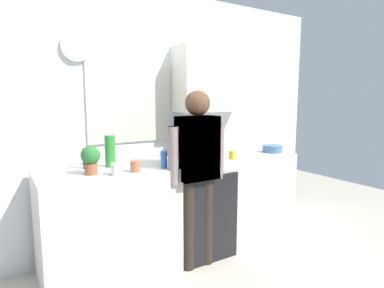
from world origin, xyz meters
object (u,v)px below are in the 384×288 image
object	(u,v)px
person_guest	(197,165)
bottle_dark_sauce	(86,158)
cup_yellow_cup	(233,155)
coffee_maker	(192,142)
bottle_olive_oil	(185,149)
cup_terracotta_mug	(135,166)
dish_soap	(164,159)
mixing_bowl	(272,149)
potted_plant	(91,158)
bottle_green_wine	(175,147)
bottle_clear_soda	(110,151)
cup_white_mug	(116,169)
person_at_sink	(197,165)

from	to	relation	value
person_guest	bottle_dark_sauce	bearing A→B (deg)	-2.65
cup_yellow_cup	coffee_maker	bearing A→B (deg)	126.94
bottle_olive_oil	cup_terracotta_mug	distance (m)	0.59
dish_soap	person_guest	world-z (taller)	person_guest
cup_yellow_cup	mixing_bowl	size ratio (longest dim) A/B	0.39
coffee_maker	bottle_dark_sauce	world-z (taller)	coffee_maker
cup_yellow_cup	potted_plant	xyz separation A→B (m)	(-1.36, 0.10, 0.09)
potted_plant	bottle_dark_sauce	bearing A→B (deg)	84.61
bottle_green_wine	bottle_clear_soda	world-z (taller)	bottle_green_wine
cup_white_mug	mixing_bowl	xyz separation A→B (m)	(1.85, 0.13, -0.01)
potted_plant	person_at_sink	world-z (taller)	person_at_sink
potted_plant	person_at_sink	bearing A→B (deg)	-13.20
coffee_maker	bottle_clear_soda	bearing A→B (deg)	-176.84
cup_yellow_cup	person_at_sink	bearing A→B (deg)	-167.30
bottle_olive_oil	potted_plant	xyz separation A→B (m)	(-0.90, -0.05, 0.01)
cup_yellow_cup	cup_white_mug	bearing A→B (deg)	-178.19
person_guest	cup_white_mug	bearing A→B (deg)	18.71
potted_plant	coffee_maker	bearing A→B (deg)	12.75
cup_white_mug	person_guest	bearing A→B (deg)	-5.75
bottle_dark_sauce	potted_plant	distance (m)	0.24
dish_soap	cup_yellow_cup	bearing A→B (deg)	0.23
coffee_maker	potted_plant	distance (m)	1.13
potted_plant	bottle_olive_oil	bearing A→B (deg)	3.10
cup_yellow_cup	person_at_sink	xyz separation A→B (m)	(-0.49, -0.11, -0.03)
coffee_maker	cup_yellow_cup	distance (m)	0.44
bottle_clear_soda	potted_plant	size ratio (longest dim) A/B	1.22
bottle_dark_sauce	mixing_bowl	size ratio (longest dim) A/B	0.82
bottle_clear_soda	cup_terracotta_mug	distance (m)	0.34
potted_plant	cup_yellow_cup	bearing A→B (deg)	-4.00
bottle_clear_soda	bottle_olive_oil	bearing A→B (deg)	-12.70
cup_white_mug	potted_plant	xyz separation A→B (m)	(-0.16, 0.13, 0.08)
bottle_clear_soda	cup_yellow_cup	bearing A→B (deg)	-14.54
coffee_maker	person_guest	distance (m)	0.53
coffee_maker	cup_terracotta_mug	world-z (taller)	coffee_maker
bottle_clear_soda	person_guest	world-z (taller)	person_guest
bottle_clear_soda	cup_white_mug	world-z (taller)	bottle_clear_soda
bottle_olive_oil	cup_yellow_cup	distance (m)	0.49
bottle_dark_sauce	person_guest	xyz separation A→B (m)	(0.85, -0.44, -0.07)
cup_yellow_cup	cup_terracotta_mug	bearing A→B (deg)	-179.55
cup_terracotta_mug	person_guest	bearing A→B (deg)	-10.62
bottle_green_wine	mixing_bowl	distance (m)	1.21
bottle_dark_sauce	cup_yellow_cup	bearing A→B (deg)	-13.70
mixing_bowl	bottle_clear_soda	bearing A→B (deg)	173.47
bottle_dark_sauce	cup_white_mug	xyz separation A→B (m)	(0.14, -0.36, -0.04)
dish_soap	person_guest	size ratio (longest dim) A/B	0.11
mixing_bowl	person_guest	size ratio (longest dim) A/B	0.14
potted_plant	person_at_sink	size ratio (longest dim) A/B	0.14
cup_white_mug	person_guest	distance (m)	0.72
bottle_clear_soda	dish_soap	world-z (taller)	bottle_clear_soda
cup_white_mug	person_at_sink	world-z (taller)	person_at_sink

